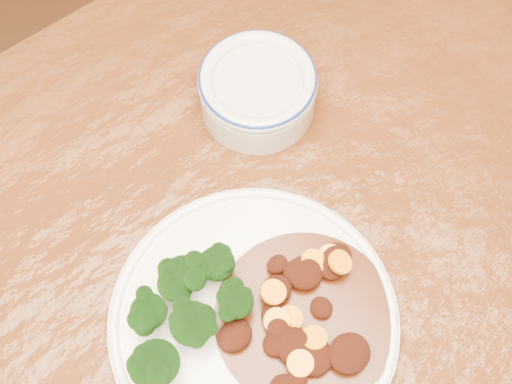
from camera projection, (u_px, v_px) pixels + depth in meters
dining_table at (221, 344)px, 0.82m from camera, size 1.53×0.95×0.75m
dinner_plate at (254, 321)px, 0.74m from camera, size 0.30×0.30×0.02m
broccoli_florets at (184, 310)px, 0.71m from camera, size 0.15×0.10×0.05m
mince_stew at (304, 319)px, 0.73m from camera, size 0.19×0.19×0.04m
dip_bowl at (258, 90)px, 0.83m from camera, size 0.14×0.14×0.06m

